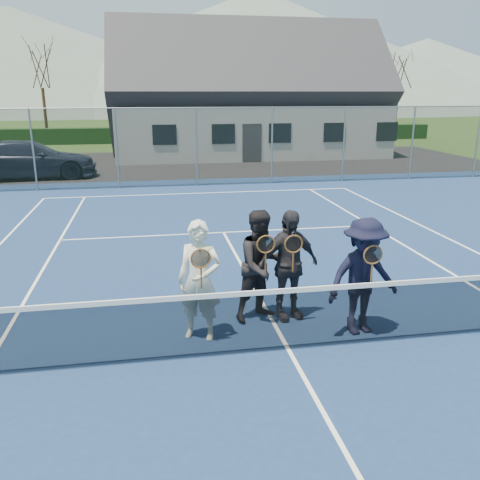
{
  "coord_description": "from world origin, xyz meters",
  "views": [
    {
      "loc": [
        -1.83,
        -6.31,
        3.57
      ],
      "look_at": [
        -0.44,
        1.5,
        1.25
      ],
      "focal_mm": 38.0,
      "sensor_mm": 36.0,
      "label": 1
    }
  ],
  "objects_px": {
    "player_a": "(200,281)",
    "player_c": "(288,265)",
    "player_d": "(363,277)",
    "clubhouse": "(247,84)",
    "car_c": "(29,160)",
    "tennis_net": "(289,316)",
    "player_b": "(262,265)"
  },
  "relations": [
    {
      "from": "tennis_net",
      "to": "player_c",
      "type": "height_order",
      "value": "player_c"
    },
    {
      "from": "player_d",
      "to": "tennis_net",
      "type": "bearing_deg",
      "value": -163.43
    },
    {
      "from": "player_a",
      "to": "player_d",
      "type": "height_order",
      "value": "same"
    },
    {
      "from": "player_b",
      "to": "player_d",
      "type": "relative_size",
      "value": 1.0
    },
    {
      "from": "player_a",
      "to": "player_c",
      "type": "bearing_deg",
      "value": 17.27
    },
    {
      "from": "clubhouse",
      "to": "car_c",
      "type": "bearing_deg",
      "value": -145.86
    },
    {
      "from": "player_a",
      "to": "player_b",
      "type": "distance_m",
      "value": 1.16
    },
    {
      "from": "car_c",
      "to": "player_a",
      "type": "bearing_deg",
      "value": -164.94
    },
    {
      "from": "car_c",
      "to": "player_d",
      "type": "xyz_separation_m",
      "value": [
        8.1,
        -16.26,
        0.12
      ]
    },
    {
      "from": "tennis_net",
      "to": "player_b",
      "type": "relative_size",
      "value": 6.49
    },
    {
      "from": "player_a",
      "to": "tennis_net",
      "type": "bearing_deg",
      "value": -27.45
    },
    {
      "from": "car_c",
      "to": "player_a",
      "type": "distance_m",
      "value": 16.99
    },
    {
      "from": "player_a",
      "to": "car_c",
      "type": "bearing_deg",
      "value": 109.51
    },
    {
      "from": "player_d",
      "to": "clubhouse",
      "type": "bearing_deg",
      "value": 83.32
    },
    {
      "from": "player_a",
      "to": "player_c",
      "type": "height_order",
      "value": "same"
    },
    {
      "from": "tennis_net",
      "to": "player_c",
      "type": "xyz_separation_m",
      "value": [
        0.27,
        1.07,
        0.38
      ]
    },
    {
      "from": "player_b",
      "to": "player_c",
      "type": "relative_size",
      "value": 1.0
    },
    {
      "from": "tennis_net",
      "to": "clubhouse",
      "type": "xyz_separation_m",
      "value": [
        4.0,
        24.0,
        3.45
      ]
    },
    {
      "from": "clubhouse",
      "to": "player_b",
      "type": "height_order",
      "value": "clubhouse"
    },
    {
      "from": "player_c",
      "to": "player_a",
      "type": "bearing_deg",
      "value": -162.73
    },
    {
      "from": "player_d",
      "to": "player_b",
      "type": "bearing_deg",
      "value": 150.9
    },
    {
      "from": "player_d",
      "to": "player_c",
      "type": "bearing_deg",
      "value": 143.72
    },
    {
      "from": "clubhouse",
      "to": "player_a",
      "type": "relative_size",
      "value": 8.67
    },
    {
      "from": "tennis_net",
      "to": "player_c",
      "type": "distance_m",
      "value": 1.17
    },
    {
      "from": "tennis_net",
      "to": "player_a",
      "type": "relative_size",
      "value": 6.49
    },
    {
      "from": "tennis_net",
      "to": "clubhouse",
      "type": "distance_m",
      "value": 24.57
    },
    {
      "from": "clubhouse",
      "to": "player_c",
      "type": "height_order",
      "value": "clubhouse"
    },
    {
      "from": "car_c",
      "to": "player_c",
      "type": "distance_m",
      "value": 17.11
    },
    {
      "from": "clubhouse",
      "to": "player_a",
      "type": "bearing_deg",
      "value": -102.53
    },
    {
      "from": "tennis_net",
      "to": "player_a",
      "type": "height_order",
      "value": "player_a"
    },
    {
      "from": "player_c",
      "to": "player_d",
      "type": "distance_m",
      "value": 1.2
    },
    {
      "from": "car_c",
      "to": "player_c",
      "type": "relative_size",
      "value": 3.07
    }
  ]
}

